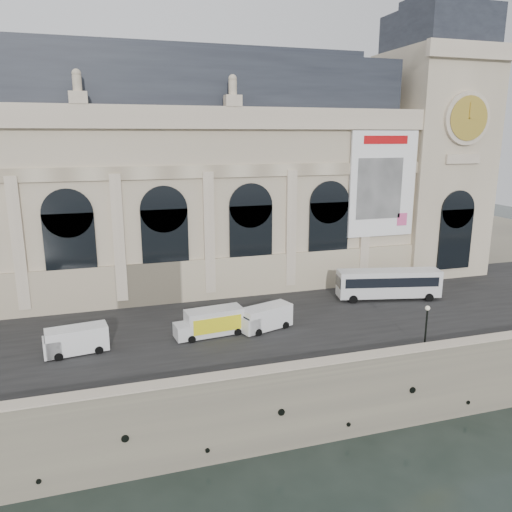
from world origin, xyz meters
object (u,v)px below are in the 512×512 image
(van_b, at_px, (73,341))
(box_truck, at_px, (210,323))
(bus_right, at_px, (388,283))
(lamp_right, at_px, (426,328))
(van_c, at_px, (263,318))

(van_b, bearing_deg, box_truck, 2.22)
(bus_right, xyz_separation_m, box_truck, (-22.38, -4.69, -0.65))
(van_b, distance_m, lamp_right, 31.45)
(box_truck, bearing_deg, bus_right, 11.84)
(van_b, xyz_separation_m, lamp_right, (30.27, -8.50, 0.87))
(bus_right, relative_size, van_b, 2.17)
(bus_right, relative_size, van_c, 2.12)
(bus_right, height_order, box_truck, bus_right)
(van_b, distance_m, box_truck, 12.50)
(lamp_right, bearing_deg, bus_right, 71.39)
(van_b, distance_m, van_c, 17.84)
(bus_right, xyz_separation_m, van_b, (-34.88, -5.18, -0.76))
(bus_right, height_order, van_b, bus_right)
(bus_right, relative_size, lamp_right, 2.91)
(van_b, bearing_deg, lamp_right, -15.69)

